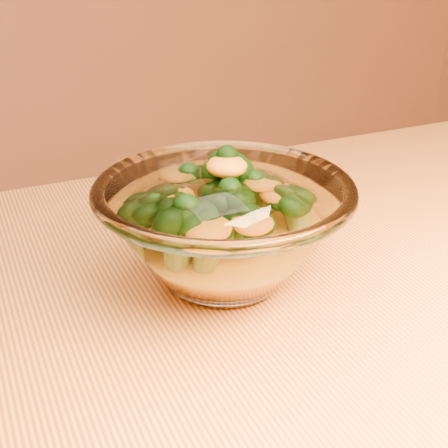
% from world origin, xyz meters
% --- Properties ---
extents(table, '(1.20, 0.80, 0.75)m').
position_xyz_m(table, '(0.00, 0.00, 0.65)').
color(table, '#E39244').
rests_on(table, ground).
extents(glass_bowl, '(0.24, 0.24, 0.11)m').
position_xyz_m(glass_bowl, '(-0.06, 0.09, 0.81)').
color(glass_bowl, white).
rests_on(glass_bowl, table).
extents(cheese_sauce, '(0.14, 0.14, 0.04)m').
position_xyz_m(cheese_sauce, '(-0.06, 0.09, 0.78)').
color(cheese_sauce, '#D55C11').
rests_on(cheese_sauce, glass_bowl).
extents(broccoli_heap, '(0.16, 0.15, 0.09)m').
position_xyz_m(broccoli_heap, '(-0.06, 0.10, 0.82)').
color(broccoli_heap, black).
rests_on(broccoli_heap, cheese_sauce).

